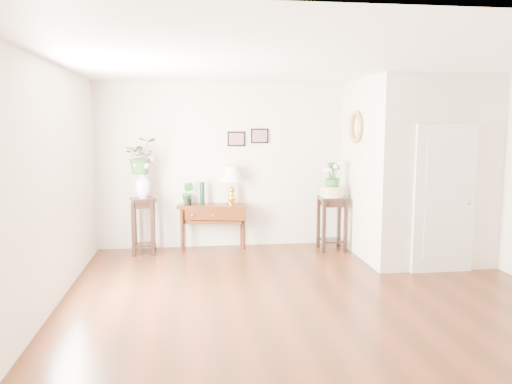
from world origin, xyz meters
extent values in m
cube|color=#572714|center=(0.00, 0.00, 0.00)|extent=(6.00, 5.50, 0.02)
cube|color=white|center=(0.00, 0.00, 2.80)|extent=(6.00, 5.50, 0.02)
cube|color=beige|center=(0.00, 2.75, 1.40)|extent=(6.00, 0.02, 2.80)
cube|color=beige|center=(0.00, -2.75, 1.40)|extent=(6.00, 0.02, 2.80)
cube|color=beige|center=(-3.00, 0.00, 1.40)|extent=(0.02, 5.50, 2.80)
cube|color=beige|center=(2.10, 1.77, 1.40)|extent=(1.80, 1.95, 2.80)
cube|color=silver|center=(2.10, 0.78, 1.05)|extent=(0.90, 0.05, 2.10)
cube|color=black|center=(-0.65, 2.73, 1.85)|extent=(0.30, 0.02, 0.25)
cube|color=black|center=(-0.25, 2.73, 1.90)|extent=(0.30, 0.02, 0.25)
torus|color=gold|center=(1.16, 1.90, 2.05)|extent=(0.07, 0.51, 0.51)
cube|color=black|center=(-1.08, 2.57, 0.38)|extent=(1.19, 0.60, 0.76)
cube|color=gold|center=(-0.75, 2.57, 1.11)|extent=(0.49, 0.49, 0.65)
cylinder|color=black|center=(-1.24, 2.57, 0.93)|extent=(0.09, 0.09, 0.38)
imported|color=#265E25|center=(-1.48, 2.57, 0.94)|extent=(0.25, 0.23, 0.37)
cube|color=black|center=(-2.20, 2.35, 0.46)|extent=(0.45, 0.45, 0.92)
imported|color=#265E25|center=(-2.20, 2.35, 1.61)|extent=(0.60, 0.54, 0.58)
cube|color=black|center=(0.90, 2.23, 0.45)|extent=(0.44, 0.44, 0.90)
cylinder|color=beige|center=(0.90, 2.23, 0.98)|extent=(0.52, 0.52, 0.18)
imported|color=#265E25|center=(0.90, 2.23, 1.25)|extent=(0.29, 0.29, 0.46)
camera|label=1|loc=(-1.44, -5.74, 2.07)|focal=35.00mm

